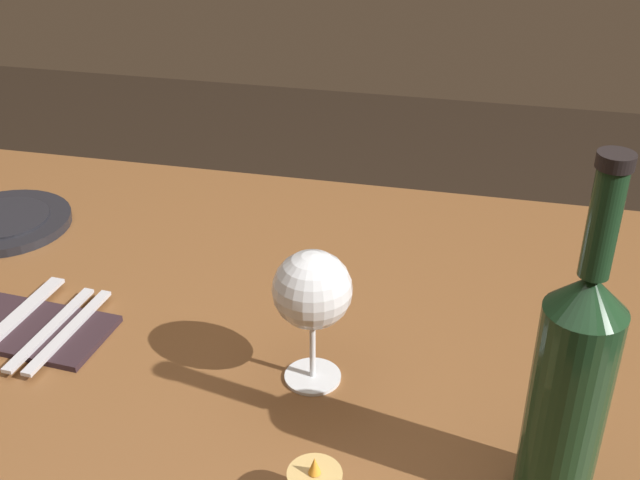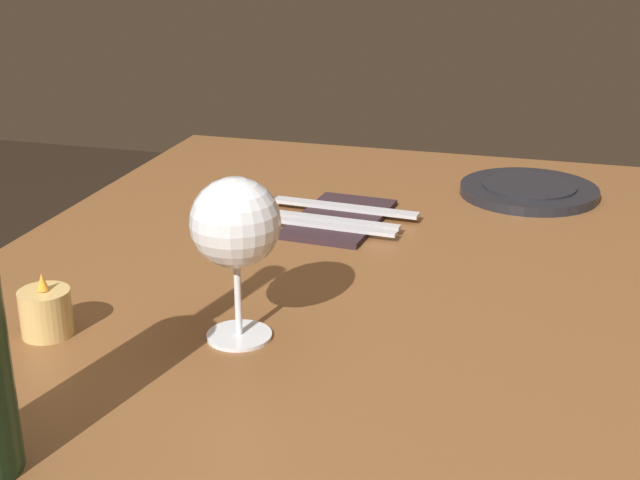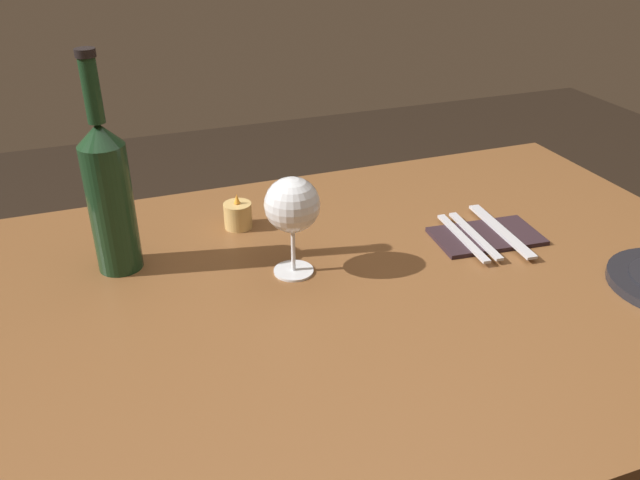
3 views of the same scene
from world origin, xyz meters
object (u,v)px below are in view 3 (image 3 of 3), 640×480
at_px(wine_glass_left, 292,207).
at_px(fork_outer, 463,238).
at_px(votive_candle, 238,216).
at_px(folded_napkin, 486,236).
at_px(table_knife, 501,230).
at_px(fork_inner, 475,235).
at_px(wine_bottle, 109,193).

distance_m(wine_glass_left, fork_outer, 0.33).
xyz_separation_m(votive_candle, folded_napkin, (0.41, -0.20, -0.02)).
height_order(fork_outer, table_knife, same).
bearing_deg(folded_napkin, wine_glass_left, 178.49).
xyz_separation_m(folded_napkin, fork_inner, (-0.02, 0.00, 0.01)).
bearing_deg(table_knife, folded_napkin, 180.00).
bearing_deg(wine_bottle, votive_candle, 18.45).
xyz_separation_m(wine_glass_left, fork_inner, (0.34, -0.01, -0.11)).
bearing_deg(folded_napkin, table_knife, 0.00).
height_order(fork_inner, fork_outer, same).
xyz_separation_m(wine_bottle, votive_candle, (0.22, 0.07, -0.11)).
relative_size(fork_inner, fork_outer, 1.00).
relative_size(wine_glass_left, table_knife, 0.79).
relative_size(wine_bottle, fork_inner, 1.99).
bearing_deg(fork_outer, votive_candle, 151.10).
distance_m(fork_outer, table_knife, 0.08).
distance_m(wine_glass_left, votive_candle, 0.22).
xyz_separation_m(wine_glass_left, fork_outer, (0.31, -0.01, -0.11)).
bearing_deg(fork_inner, folded_napkin, 0.00).
distance_m(fork_inner, table_knife, 0.05).
height_order(wine_glass_left, fork_outer, wine_glass_left).
height_order(votive_candle, fork_inner, votive_candle).
height_order(wine_glass_left, votive_candle, wine_glass_left).
distance_m(wine_bottle, fork_inner, 0.63).
height_order(wine_bottle, fork_inner, wine_bottle).
relative_size(votive_candle, fork_inner, 0.37).
distance_m(wine_bottle, fork_outer, 0.60).
height_order(wine_bottle, votive_candle, wine_bottle).
distance_m(votive_candle, fork_outer, 0.41).
distance_m(folded_napkin, fork_inner, 0.03).
bearing_deg(fork_outer, fork_inner, 0.00).
xyz_separation_m(wine_glass_left, wine_bottle, (-0.26, 0.12, 0.02)).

